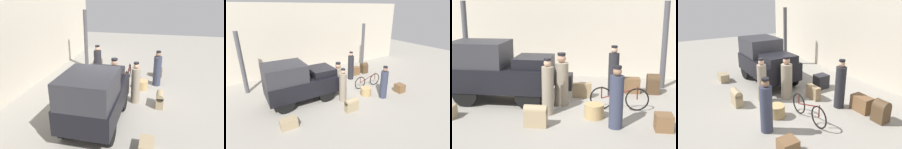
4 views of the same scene
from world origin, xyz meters
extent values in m
plane|color=gray|center=(0.00, 0.00, 0.00)|extent=(30.00, 30.00, 0.00)
cube|color=beige|center=(0.00, 4.08, 2.25)|extent=(16.00, 0.15, 4.50)
cylinder|color=#4C4C51|center=(3.61, 2.50, 1.60)|extent=(0.21, 0.21, 3.20)
cylinder|color=black|center=(-0.81, 0.97, 0.40)|extent=(0.81, 0.12, 0.81)
cylinder|color=black|center=(-0.81, -0.49, 0.40)|extent=(0.81, 0.12, 0.81)
cylinder|color=black|center=(-2.80, 0.97, 0.40)|extent=(0.81, 0.12, 0.81)
cylinder|color=black|center=(-2.80, -0.49, 0.40)|extent=(0.81, 0.12, 0.81)
cube|color=black|center=(-1.80, 0.24, 0.79)|extent=(3.22, 1.62, 0.74)
cube|color=#2D2D33|center=(-2.53, 0.24, 1.56)|extent=(1.77, 1.49, 0.79)
cube|color=black|center=(-0.76, 0.24, 1.33)|extent=(1.13, 1.27, 0.33)
torus|color=black|center=(2.44, -0.19, 0.35)|extent=(0.70, 0.04, 0.70)
torus|color=black|center=(1.39, -0.19, 0.35)|extent=(0.70, 0.04, 0.70)
cylinder|color=#591914|center=(1.91, -0.19, 0.52)|extent=(1.06, 0.04, 0.38)
cylinder|color=#591914|center=(1.39, -0.19, 0.53)|extent=(0.04, 0.04, 0.36)
cylinder|color=#591914|center=(2.44, -0.19, 0.55)|extent=(0.04, 0.04, 0.39)
cylinder|color=tan|center=(1.20, -0.93, 0.20)|extent=(0.54, 0.54, 0.40)
cylinder|color=gray|center=(0.14, 0.09, 0.67)|extent=(0.43, 0.43, 1.35)
sphere|color=tan|center=(0.14, 0.09, 1.48)|extent=(0.26, 0.26, 0.26)
cylinder|color=black|center=(0.14, 0.09, 1.62)|extent=(0.25, 0.25, 0.07)
cylinder|color=#232328|center=(1.76, 1.27, 0.74)|extent=(0.36, 0.36, 1.48)
sphere|color=tan|center=(1.76, 1.27, 1.59)|extent=(0.22, 0.22, 0.22)
cylinder|color=black|center=(1.76, 1.27, 1.71)|extent=(0.21, 0.21, 0.06)
cylinder|color=gray|center=(-0.13, -0.81, 0.70)|extent=(0.34, 0.34, 1.40)
sphere|color=tan|center=(-0.13, -0.81, 1.51)|extent=(0.21, 0.21, 0.21)
cylinder|color=black|center=(-0.13, -0.81, 1.61)|extent=(0.20, 0.20, 0.06)
cylinder|color=#33384C|center=(1.77, -1.56, 0.69)|extent=(0.36, 0.36, 1.38)
sphere|color=#936B51|center=(1.77, -1.56, 1.49)|extent=(0.22, 0.22, 0.22)
cylinder|color=black|center=(1.77, -1.56, 1.60)|extent=(0.21, 0.21, 0.06)
cube|color=brown|center=(2.98, -1.57, 0.21)|extent=(0.43, 0.44, 0.43)
cube|color=#937A56|center=(0.72, 0.93, 0.25)|extent=(0.62, 0.25, 0.50)
cube|color=#4C3823|center=(3.16, 1.69, 0.25)|extent=(0.43, 0.41, 0.51)
cylinder|color=#4C3823|center=(3.16, 1.69, 0.51)|extent=(0.43, 0.41, 0.41)
cube|color=#232328|center=(0.05, 1.86, 0.29)|extent=(0.48, 0.54, 0.59)
cube|color=brown|center=(2.37, 1.73, 0.26)|extent=(0.69, 0.41, 0.53)
cube|color=#9E8966|center=(-2.97, -1.49, 0.18)|extent=(0.63, 0.39, 0.36)
cube|color=#9E8966|center=(-0.28, -1.76, 0.23)|extent=(0.59, 0.27, 0.46)
cylinder|color=#9E8966|center=(-0.28, -1.76, 0.46)|extent=(0.59, 0.27, 0.27)
camera|label=1|loc=(-7.84, -1.68, 4.07)|focal=35.00mm
camera|label=2|loc=(-4.17, -7.12, 4.26)|focal=28.00mm
camera|label=3|loc=(1.45, -9.21, 3.21)|focal=50.00mm
camera|label=4|loc=(6.79, -3.87, 3.64)|focal=35.00mm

